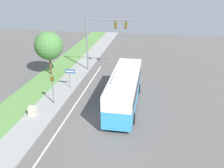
# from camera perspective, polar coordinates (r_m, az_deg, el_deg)

# --- Properties ---
(ground_plane) EXTENTS (80.00, 80.00, 0.00)m
(ground_plane) POSITION_cam_1_polar(r_m,az_deg,el_deg) (22.86, -1.73, -8.51)
(ground_plane) COLOR #565451
(sidewalk) EXTENTS (2.80, 80.00, 0.12)m
(sidewalk) POSITION_cam_1_polar(r_m,az_deg,el_deg) (24.69, -16.07, -6.78)
(sidewalk) COLOR gray
(sidewalk) RESTS_ON ground_plane
(grass_verge) EXTENTS (3.60, 80.00, 0.10)m
(grass_verge) POSITION_cam_1_polar(r_m,az_deg,el_deg) (26.18, -22.44, -5.94)
(grass_verge) COLOR #568442
(grass_verge) RESTS_ON ground_plane
(lane_divider_near) EXTENTS (0.14, 30.00, 0.01)m
(lane_divider_near) POSITION_cam_1_polar(r_m,az_deg,el_deg) (23.76, -10.34, -7.60)
(lane_divider_near) COLOR silver
(lane_divider_near) RESTS_ON ground_plane
(bus) EXTENTS (2.72, 10.64, 3.58)m
(bus) POSITION_cam_1_polar(r_m,az_deg,el_deg) (24.74, 2.88, -0.87)
(bus) COLOR #3393D1
(bus) RESTS_ON ground_plane
(signal_gantry) EXTENTS (7.41, 0.41, 7.31)m
(signal_gantry) POSITION_cam_1_polar(r_m,az_deg,el_deg) (33.72, -2.17, 11.45)
(signal_gantry) COLOR slate
(signal_gantry) RESTS_ON ground_plane
(pedestrian_signal) EXTENTS (0.28, 0.34, 3.05)m
(pedestrian_signal) POSITION_cam_1_polar(r_m,az_deg,el_deg) (25.59, -13.44, -0.38)
(pedestrian_signal) COLOR slate
(pedestrian_signal) RESTS_ON ground_plane
(street_sign) EXTENTS (1.15, 0.08, 2.44)m
(street_sign) POSITION_cam_1_polar(r_m,az_deg,el_deg) (29.13, -9.60, 2.06)
(street_sign) COLOR slate
(street_sign) RESTS_ON ground_plane
(utility_cabinet) EXTENTS (0.71, 0.54, 0.90)m
(utility_cabinet) POSITION_cam_1_polar(r_m,az_deg,el_deg) (24.52, -17.69, -5.84)
(utility_cabinet) COLOR #B7B29E
(utility_cabinet) RESTS_ON sidewalk
(roadside_tree) EXTENTS (3.67, 3.67, 5.74)m
(roadside_tree) POSITION_cam_1_polar(r_m,az_deg,el_deg) (33.41, -14.29, 8.48)
(roadside_tree) COLOR brown
(roadside_tree) RESTS_ON grass_verge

